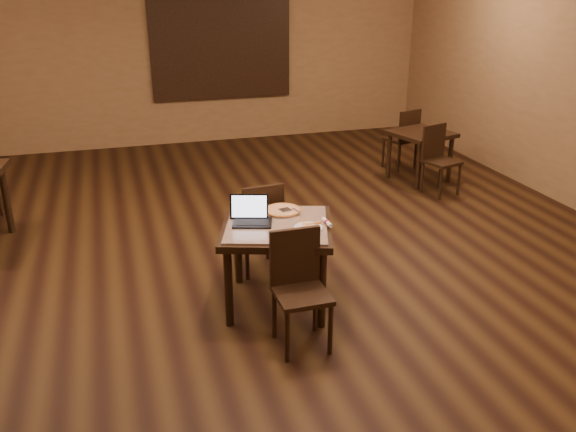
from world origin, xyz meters
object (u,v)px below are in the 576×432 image
object	(u,v)px
tiled_table	(277,235)
chair_main_near	(299,282)
other_table_a_chair_near	(438,155)
other_table_a_chair_far	(404,136)
laptop	(251,215)
chair_main_far	(260,223)
other_table_a	(421,140)
pizza_pan	(282,212)

from	to	relation	value
tiled_table	chair_main_near	world-z (taller)	chair_main_near
other_table_a_chair_near	other_table_a_chair_far	size ratio (longest dim) A/B	1.00
laptop	other_table_a_chair_near	size ratio (longest dim) A/B	0.42
chair_main_near	laptop	size ratio (longest dim) A/B	2.45
laptop	other_table_a_chair_far	world-z (taller)	laptop
tiled_table	chair_main_far	size ratio (longest dim) A/B	1.26
other_table_a_chair_near	chair_main_near	bearing A→B (deg)	-150.98
other_table_a_chair_near	other_table_a_chair_far	bearing A→B (deg)	71.41
chair_main_near	tiled_table	bearing A→B (deg)	89.29
chair_main_near	other_table_a	world-z (taller)	chair_main_near
tiled_table	chair_main_far	bearing A→B (deg)	107.37
laptop	other_table_a	size ratio (longest dim) A/B	0.41
pizza_pan	other_table_a_chair_near	xyz separation A→B (m)	(2.70, 1.99, -0.26)
chair_main_far	other_table_a_chair_near	size ratio (longest dim) A/B	1.03
laptop	other_table_a	bearing A→B (deg)	58.30
pizza_pan	other_table_a_chair_near	world-z (taller)	other_table_a_chair_near
laptop	other_table_a	distance (m)	4.04
pizza_pan	tiled_table	bearing A→B (deg)	-116.57
tiled_table	laptop	distance (m)	0.28
chair_main_far	laptop	xyz separation A→B (m)	(-0.21, -0.52, 0.30)
chair_main_near	pizza_pan	world-z (taller)	chair_main_near
pizza_pan	chair_main_near	bearing A→B (deg)	-98.01
tiled_table	chair_main_near	distance (m)	0.63
pizza_pan	other_table_a	xyz separation A→B (m)	(2.72, 2.51, -0.19)
tiled_table	pizza_pan	xyz separation A→B (m)	(0.12, 0.24, 0.11)
other_table_a	chair_main_far	bearing A→B (deg)	-159.24
tiled_table	other_table_a_chair_near	bearing A→B (deg)	56.50
laptop	other_table_a	world-z (taller)	laptop
laptop	other_table_a_chair_near	xyz separation A→B (m)	(3.02, 2.12, -0.31)
laptop	other_table_a_chair_far	size ratio (longest dim) A/B	0.42
pizza_pan	other_table_a	distance (m)	3.71
tiled_table	laptop	xyz separation A→B (m)	(-0.20, 0.10, 0.16)
tiled_table	other_table_a_chair_near	size ratio (longest dim) A/B	1.29
chair_main_near	laptop	xyz separation A→B (m)	(-0.20, 0.72, 0.30)
chair_main_near	pizza_pan	distance (m)	0.90
other_table_a_chair_far	other_table_a_chair_near	bearing A→B (deg)	71.41
chair_main_near	other_table_a_chair_near	distance (m)	4.01
other_table_a_chair_near	other_table_a_chair_far	xyz separation A→B (m)	(0.04, 1.05, 0.00)
chair_main_far	pizza_pan	bearing A→B (deg)	99.70
tiled_table	other_table_a	size ratio (longest dim) A/B	1.26
laptop	pizza_pan	bearing A→B (deg)	40.57
pizza_pan	other_table_a_chair_far	xyz separation A→B (m)	(2.75, 3.04, -0.26)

